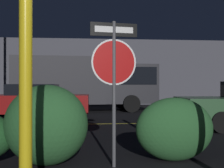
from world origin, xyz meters
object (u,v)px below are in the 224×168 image
Objects in this scene: stop_sign at (114,65)px; delivery_truck at (87,81)px; passing_car_2 at (30,102)px; hedge_bush_3 at (175,129)px; yellow_pole_left at (26,86)px; hedge_bush_2 at (46,125)px.

stop_sign is 0.33× the size of delivery_truck.
stop_sign is 7.46m from passing_car_2.
passing_car_2 reaches higher than hedge_bush_3.
delivery_truck is at bearing 81.98° from stop_sign.
stop_sign is at bearing 64.38° from yellow_pole_left.
passing_car_2 reaches higher than hedge_bush_2.
yellow_pole_left reaches higher than hedge_bush_3.
passing_car_2 is at bearing 100.17° from stop_sign.
stop_sign is at bearing -11.10° from hedge_bush_2.
stop_sign is at bearing -164.96° from hedge_bush_3.
hedge_bush_2 is at bearing 91.65° from yellow_pole_left.
hedge_bush_2 reaches higher than hedge_bush_3.
passing_car_2 is (-3.54, 6.69, 0.14)m from hedge_bush_3.
hedge_bush_2 is 0.30× the size of passing_car_2.
yellow_pole_left is at bearing -124.64° from stop_sign.
hedge_bush_2 is at bearing -166.54° from passing_car_2.
stop_sign is at bearing -158.42° from passing_car_2.
delivery_truck is (2.24, 3.72, 0.80)m from passing_car_2.
delivery_truck is at bearing 84.99° from hedge_bush_2.
delivery_truck reaches higher than yellow_pole_left.
stop_sign reaches higher than hedge_bush_3.
passing_car_2 is 0.63× the size of delivery_truck.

